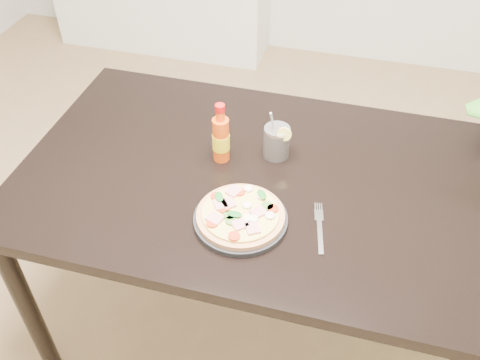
% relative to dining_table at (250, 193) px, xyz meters
% --- Properties ---
extents(floor, '(4.50, 4.50, 0.00)m').
position_rel_dining_table_xyz_m(floor, '(-0.31, -0.10, -0.67)').
color(floor, '#9E7A51').
rests_on(floor, ground).
extents(dining_table, '(1.40, 0.90, 0.75)m').
position_rel_dining_table_xyz_m(dining_table, '(0.00, 0.00, 0.00)').
color(dining_table, black).
rests_on(dining_table, ground).
extents(plate, '(0.26, 0.26, 0.02)m').
position_rel_dining_table_xyz_m(plate, '(0.02, -0.20, 0.09)').
color(plate, black).
rests_on(plate, dining_table).
extents(pizza, '(0.24, 0.24, 0.03)m').
position_rel_dining_table_xyz_m(pizza, '(0.02, -0.20, 0.11)').
color(pizza, tan).
rests_on(pizza, plate).
extents(hot_sauce_bottle, '(0.06, 0.06, 0.20)m').
position_rel_dining_table_xyz_m(hot_sauce_bottle, '(-0.10, 0.05, 0.16)').
color(hot_sauce_bottle, '#E44B0D').
rests_on(hot_sauce_bottle, dining_table).
extents(cola_cup, '(0.09, 0.08, 0.17)m').
position_rel_dining_table_xyz_m(cola_cup, '(0.06, 0.11, 0.13)').
color(cola_cup, black).
rests_on(cola_cup, dining_table).
extents(fork, '(0.05, 0.19, 0.00)m').
position_rel_dining_table_xyz_m(fork, '(0.24, -0.16, 0.09)').
color(fork, silver).
rests_on(fork, dining_table).
extents(plant_pot, '(0.28, 0.28, 0.22)m').
position_rel_dining_table_xyz_m(plant_pot, '(0.85, 0.35, -0.56)').
color(plant_pot, brown).
rests_on(plant_pot, ground).
extents(media_console, '(1.40, 0.34, 0.50)m').
position_rel_dining_table_xyz_m(media_console, '(-1.11, 1.97, -0.42)').
color(media_console, white).
rests_on(media_console, ground).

